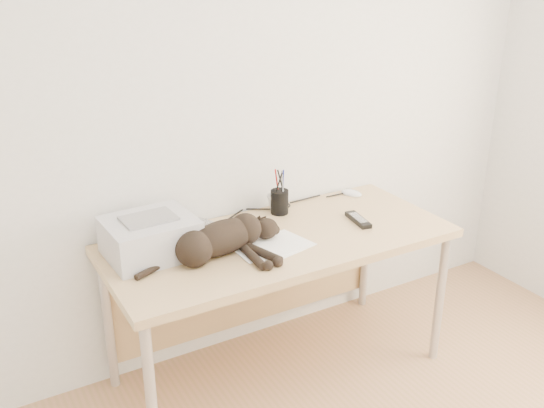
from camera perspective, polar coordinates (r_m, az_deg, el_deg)
wall_back at (r=2.89m, az=-2.83°, el=9.65°), size 3.50×0.00×3.50m
desk at (r=2.90m, az=-0.11°, el=-4.88°), size 1.60×0.70×0.74m
printer at (r=2.63m, az=-11.40°, el=-3.04°), size 0.38×0.33×0.18m
papers at (r=2.68m, az=-0.01°, el=-3.99°), size 0.36×0.28×0.01m
cat at (r=2.59m, az=-5.02°, el=-3.48°), size 0.71×0.33×0.16m
mug at (r=3.04m, az=0.41°, el=0.14°), size 0.12×0.12×0.09m
pen_cup at (r=3.01m, az=0.71°, el=0.25°), size 0.09×0.09×0.23m
remote_grey at (r=2.87m, az=-5.83°, el=-2.07°), size 0.13×0.21×0.02m
remote_black at (r=2.96m, az=8.11°, el=-1.48°), size 0.08×0.19×0.02m
mouse at (r=3.29m, az=7.50°, el=1.22°), size 0.12×0.14×0.04m
cable_tangle at (r=3.02m, az=-2.20°, el=-0.84°), size 1.36×0.08×0.01m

